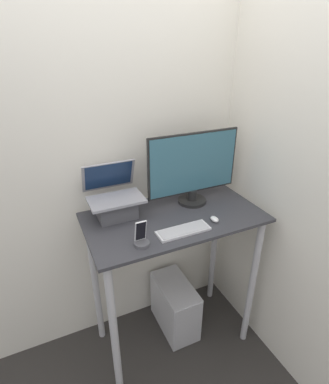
{
  "coord_description": "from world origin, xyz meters",
  "views": [
    {
      "loc": [
        -0.72,
        -1.13,
        2.05
      ],
      "look_at": [
        -0.07,
        0.29,
        1.27
      ],
      "focal_mm": 28.0,
      "sensor_mm": 36.0,
      "label": 1
    }
  ],
  "objects_px": {
    "computer_tower": "(175,306)",
    "laptop": "(116,203)",
    "cell_phone": "(141,239)",
    "mouse": "(214,219)",
    "monitor": "(193,169)",
    "keyboard": "(183,230)"
  },
  "relations": [
    {
      "from": "computer_tower",
      "to": "laptop",
      "type": "bearing_deg",
      "value": 171.08
    },
    {
      "from": "cell_phone",
      "to": "mouse",
      "type": "bearing_deg",
      "value": 4.13
    },
    {
      "from": "laptop",
      "to": "monitor",
      "type": "bearing_deg",
      "value": -3.61
    },
    {
      "from": "computer_tower",
      "to": "cell_phone",
      "type": "bearing_deg",
      "value": -141.67
    },
    {
      "from": "laptop",
      "to": "cell_phone",
      "type": "bearing_deg",
      "value": -84.04
    },
    {
      "from": "laptop",
      "to": "monitor",
      "type": "height_order",
      "value": "monitor"
    },
    {
      "from": "monitor",
      "to": "cell_phone",
      "type": "xyz_separation_m",
      "value": [
        -0.48,
        -0.31,
        -0.2
      ]
    },
    {
      "from": "laptop",
      "to": "keyboard",
      "type": "relative_size",
      "value": 1.05
    },
    {
      "from": "monitor",
      "to": "computer_tower",
      "type": "bearing_deg",
      "value": -167.26
    },
    {
      "from": "keyboard",
      "to": "cell_phone",
      "type": "distance_m",
      "value": 0.26
    },
    {
      "from": "keyboard",
      "to": "mouse",
      "type": "distance_m",
      "value": 0.22
    },
    {
      "from": "laptop",
      "to": "cell_phone",
      "type": "height_order",
      "value": "laptop"
    },
    {
      "from": "keyboard",
      "to": "mouse",
      "type": "relative_size",
      "value": 4.9
    },
    {
      "from": "laptop",
      "to": "cell_phone",
      "type": "relative_size",
      "value": 2.24
    },
    {
      "from": "laptop",
      "to": "keyboard",
      "type": "distance_m",
      "value": 0.45
    },
    {
      "from": "laptop",
      "to": "cell_phone",
      "type": "xyz_separation_m",
      "value": [
        0.04,
        -0.34,
        -0.06
      ]
    },
    {
      "from": "monitor",
      "to": "cell_phone",
      "type": "relative_size",
      "value": 4.31
    },
    {
      "from": "laptop",
      "to": "computer_tower",
      "type": "bearing_deg",
      "value": -8.92
    },
    {
      "from": "laptop",
      "to": "keyboard",
      "type": "xyz_separation_m",
      "value": [
        0.29,
        -0.33,
        -0.09
      ]
    },
    {
      "from": "laptop",
      "to": "keyboard",
      "type": "bearing_deg",
      "value": -48.02
    },
    {
      "from": "laptop",
      "to": "monitor",
      "type": "xyz_separation_m",
      "value": [
        0.51,
        -0.03,
        0.14
      ]
    },
    {
      "from": "keyboard",
      "to": "computer_tower",
      "type": "distance_m",
      "value": 0.94
    }
  ]
}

